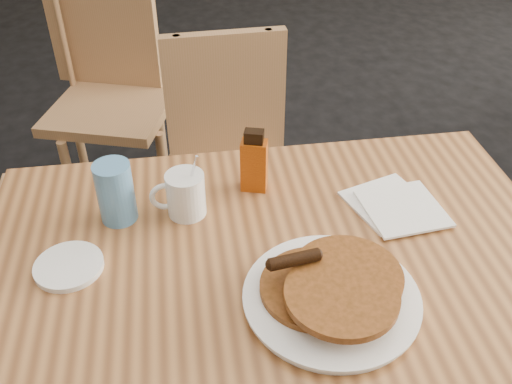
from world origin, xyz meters
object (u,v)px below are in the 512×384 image
(main_table, at_px, (276,271))
(blue_tumbler, at_px, (115,192))
(chair_main_far, at_px, (230,147))
(syrup_bottle, at_px, (254,163))
(coffee_mug, at_px, (184,194))
(pancake_plate, at_px, (332,292))
(chair_wall_extra, at_px, (108,73))

(main_table, bearing_deg, blue_tumbler, 150.47)
(chair_main_far, xyz_separation_m, syrup_bottle, (-0.01, -0.53, 0.30))
(main_table, bearing_deg, syrup_bottle, 91.52)
(coffee_mug, distance_m, syrup_bottle, 0.17)
(main_table, relative_size, blue_tumbler, 9.03)
(chair_main_far, distance_m, coffee_mug, 0.68)
(pancake_plate, bearing_deg, main_table, 119.84)
(main_table, height_order, syrup_bottle, syrup_bottle)
(chair_wall_extra, height_order, blue_tumbler, chair_wall_extra)
(main_table, relative_size, pancake_plate, 3.83)
(chair_main_far, distance_m, syrup_bottle, 0.61)
(pancake_plate, height_order, syrup_bottle, syrup_bottle)
(pancake_plate, bearing_deg, chair_wall_extra, 108.69)
(chair_wall_extra, relative_size, syrup_bottle, 6.22)
(main_table, relative_size, chair_main_far, 1.42)
(main_table, height_order, coffee_mug, coffee_mug)
(syrup_bottle, bearing_deg, coffee_mug, -141.06)
(main_table, distance_m, syrup_bottle, 0.26)
(coffee_mug, bearing_deg, chair_wall_extra, 85.78)
(pancake_plate, distance_m, coffee_mug, 0.39)
(main_table, height_order, blue_tumbler, blue_tumbler)
(main_table, xyz_separation_m, coffee_mug, (-0.17, 0.17, 0.09))
(chair_wall_extra, bearing_deg, blue_tumbler, -65.92)
(coffee_mug, bearing_deg, pancake_plate, -67.15)
(chair_wall_extra, xyz_separation_m, blue_tumbler, (0.09, -1.11, 0.25))
(main_table, distance_m, blue_tumbler, 0.37)
(chair_main_far, bearing_deg, syrup_bottle, -91.72)
(main_table, xyz_separation_m, chair_main_far, (0.00, 0.76, -0.19))
(chair_main_far, distance_m, chair_wall_extra, 0.67)
(chair_main_far, height_order, syrup_bottle, syrup_bottle)
(syrup_bottle, bearing_deg, chair_wall_extra, 128.27)
(pancake_plate, distance_m, blue_tumbler, 0.50)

